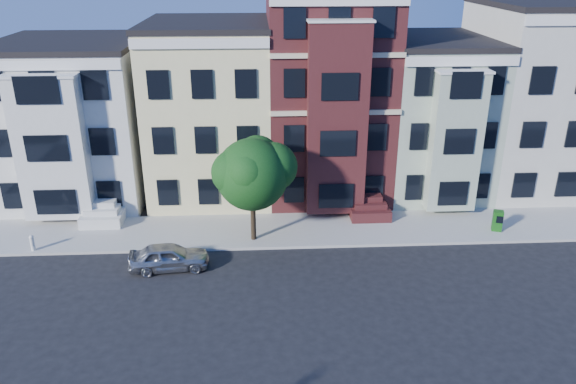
{
  "coord_description": "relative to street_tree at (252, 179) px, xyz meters",
  "views": [
    {
      "loc": [
        -4.14,
        -18.98,
        13.64
      ],
      "look_at": [
        -2.92,
        3.47,
        4.2
      ],
      "focal_mm": 35.0,
      "sensor_mm": 36.0,
      "label": 1
    }
  ],
  "objects": [
    {
      "name": "ground",
      "position": [
        4.51,
        -6.94,
        -3.47
      ],
      "size": [
        120.0,
        120.0,
        0.0
      ],
      "primitive_type": "plane",
      "color": "black"
    },
    {
      "name": "far_sidewalk",
      "position": [
        4.51,
        1.06,
        -3.4
      ],
      "size": [
        60.0,
        4.0,
        0.15
      ],
      "primitive_type": "cube",
      "color": "#9E9B93",
      "rests_on": "ground"
    },
    {
      "name": "house_white",
      "position": [
        -10.49,
        7.56,
        1.03
      ],
      "size": [
        8.0,
        9.0,
        9.0
      ],
      "primitive_type": "cube",
      "color": "silver",
      "rests_on": "ground"
    },
    {
      "name": "house_yellow",
      "position": [
        -2.49,
        7.56,
        1.53
      ],
      "size": [
        7.0,
        9.0,
        10.0
      ],
      "primitive_type": "cube",
      "color": "beige",
      "rests_on": "ground"
    },
    {
      "name": "house_brown",
      "position": [
        4.51,
        7.56,
        2.53
      ],
      "size": [
        7.0,
        9.0,
        12.0
      ],
      "primitive_type": "cube",
      "color": "#411818",
      "rests_on": "ground"
    },
    {
      "name": "house_green",
      "position": [
        11.01,
        7.56,
        1.03
      ],
      "size": [
        6.0,
        9.0,
        9.0
      ],
      "primitive_type": "cube",
      "color": "#9DAC95",
      "rests_on": "ground"
    },
    {
      "name": "house_cream",
      "position": [
        18.01,
        7.56,
        2.03
      ],
      "size": [
        8.0,
        9.0,
        11.0
      ],
      "primitive_type": "cube",
      "color": "beige",
      "rests_on": "ground"
    },
    {
      "name": "street_tree",
      "position": [
        0.0,
        0.0,
        0.0
      ],
      "size": [
        6.53,
        6.53,
        6.65
      ],
      "primitive_type": null,
      "rotation": [
        0.0,
        0.0,
        0.16
      ],
      "color": "#1C4D1A",
      "rests_on": "far_sidewalk"
    },
    {
      "name": "parked_car",
      "position": [
        -3.97,
        -2.54,
        -2.84
      ],
      "size": [
        3.84,
        1.82,
        1.27
      ],
      "primitive_type": "imported",
      "rotation": [
        0.0,
        0.0,
        1.66
      ],
      "color": "#9A9BA0",
      "rests_on": "ground"
    },
    {
      "name": "newspaper_box",
      "position": [
        12.95,
        0.3,
        -2.77
      ],
      "size": [
        0.61,
        0.58,
        1.12
      ],
      "primitive_type": "cube",
      "rotation": [
        0.0,
        0.0,
        -0.3
      ],
      "color": "#165815",
      "rests_on": "far_sidewalk"
    },
    {
      "name": "fire_hydrant",
      "position": [
        -10.95,
        -0.64,
        -2.99
      ],
      "size": [
        0.28,
        0.28,
        0.66
      ],
      "primitive_type": "cylinder",
      "rotation": [
        0.0,
        0.0,
        0.23
      ],
      "color": "silver",
      "rests_on": "far_sidewalk"
    }
  ]
}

